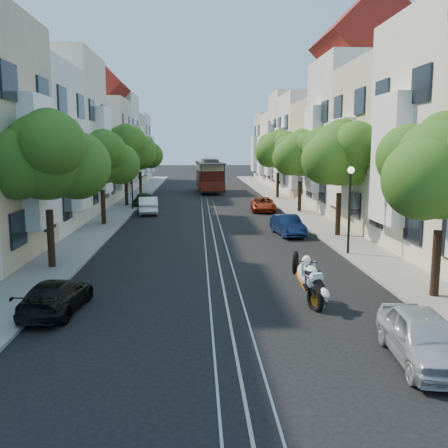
{
  "coord_description": "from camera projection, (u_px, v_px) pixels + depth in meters",
  "views": [
    {
      "loc": [
        -0.94,
        -19.24,
        5.19
      ],
      "look_at": [
        0.33,
        4.56,
        1.51
      ],
      "focal_mm": 40.0,
      "sensor_mm": 36.0,
      "label": 1
    }
  ],
  "objects": [
    {
      "name": "ground",
      "position": [
        207.0,
        202.0,
        47.46
      ],
      "size": [
        200.0,
        200.0,
        0.0
      ],
      "primitive_type": "plane",
      "color": "black",
      "rests_on": "ground"
    },
    {
      "name": "sidewalk_east",
      "position": [
        283.0,
        201.0,
        47.84
      ],
      "size": [
        2.5,
        80.0,
        0.12
      ],
      "primitive_type": "cube",
      "color": "gray",
      "rests_on": "ground"
    },
    {
      "name": "sidewalk_west",
      "position": [
        131.0,
        202.0,
        47.07
      ],
      "size": [
        2.5,
        80.0,
        0.12
      ],
      "primitive_type": "cube",
      "color": "gray",
      "rests_on": "ground"
    },
    {
      "name": "rail_left",
      "position": [
        202.0,
        202.0,
        47.43
      ],
      "size": [
        0.06,
        80.0,
        0.02
      ],
      "primitive_type": "cube",
      "color": "gray",
      "rests_on": "ground"
    },
    {
      "name": "rail_slot",
      "position": [
        207.0,
        202.0,
        47.46
      ],
      "size": [
        0.06,
        80.0,
        0.02
      ],
      "primitive_type": "cube",
      "color": "gray",
      "rests_on": "ground"
    },
    {
      "name": "rail_right",
      "position": [
        213.0,
        202.0,
        47.49
      ],
      "size": [
        0.06,
        80.0,
        0.02
      ],
      "primitive_type": "cube",
      "color": "gray",
      "rests_on": "ground"
    },
    {
      "name": "lane_line",
      "position": [
        207.0,
        202.0,
        47.46
      ],
      "size": [
        0.08,
        80.0,
        0.01
      ],
      "primitive_type": "cube",
      "color": "tan",
      "rests_on": "ground"
    },
    {
      "name": "townhouses_east",
      "position": [
        332.0,
        147.0,
        47.21
      ],
      "size": [
        7.75,
        72.0,
        12.0
      ],
      "color": "beige",
      "rests_on": "ground"
    },
    {
      "name": "townhouses_west",
      "position": [
        79.0,
        148.0,
        45.98
      ],
      "size": [
        7.75,
        72.0,
        11.76
      ],
      "color": "silver",
      "rests_on": "ground"
    },
    {
      "name": "tree_e_a",
      "position": [
        444.0,
        171.0,
        16.56
      ],
      "size": [
        4.72,
        3.87,
        6.27
      ],
      "color": "black",
      "rests_on": "ground"
    },
    {
      "name": "tree_e_b",
      "position": [
        341.0,
        155.0,
        28.35
      ],
      "size": [
        4.93,
        4.08,
        6.68
      ],
      "color": "black",
      "rests_on": "ground"
    },
    {
      "name": "tree_e_c",
      "position": [
        301.0,
        155.0,
        39.23
      ],
      "size": [
        4.84,
        3.99,
        6.52
      ],
      "color": "black",
      "rests_on": "ground"
    },
    {
      "name": "tree_e_d",
      "position": [
        279.0,
        150.0,
        50.04
      ],
      "size": [
        5.01,
        4.16,
        6.85
      ],
      "color": "black",
      "rests_on": "ground"
    },
    {
      "name": "tree_w_a",
      "position": [
        48.0,
        158.0,
        20.68
      ],
      "size": [
        4.93,
        4.08,
        6.68
      ],
      "color": "black",
      "rests_on": "ground"
    },
    {
      "name": "tree_w_b",
      "position": [
        102.0,
        159.0,
        32.58
      ],
      "size": [
        4.72,
        3.87,
        6.27
      ],
      "color": "black",
      "rests_on": "ground"
    },
    {
      "name": "tree_w_c",
      "position": [
        126.0,
        149.0,
        43.33
      ],
      "size": [
        5.13,
        4.28,
        7.09
      ],
      "color": "black",
      "rests_on": "ground"
    },
    {
      "name": "tree_w_d",
      "position": [
        140.0,
        153.0,
        54.26
      ],
      "size": [
        4.84,
        3.99,
        6.52
      ],
      "color": "black",
      "rests_on": "ground"
    },
    {
      "name": "lamp_east",
      "position": [
        350.0,
        197.0,
        23.68
      ],
      "size": [
        0.32,
        0.32,
        4.16
      ],
      "color": "black",
      "rests_on": "ground"
    },
    {
      "name": "lamp_west",
      "position": [
        132.0,
        176.0,
        40.78
      ],
      "size": [
        0.32,
        0.32,
        4.16
      ],
      "color": "black",
      "rests_on": "ground"
    },
    {
      "name": "sportbike_rider",
      "position": [
        308.0,
        278.0,
        16.32
      ],
      "size": [
        0.9,
        2.1,
        1.79
      ],
      "rotation": [
        0.0,
        0.0,
        0.35
      ],
      "color": "black",
      "rests_on": "ground"
    },
    {
      "name": "cable_car",
      "position": [
        210.0,
        174.0,
        57.69
      ],
      "size": [
        3.34,
        9.28,
        3.51
      ],
      "rotation": [
        0.0,
        0.0,
        0.05
      ],
      "color": "black",
      "rests_on": "ground"
    },
    {
      "name": "parked_car_e_near",
      "position": [
        423.0,
        337.0,
        12.08
      ],
      "size": [
        1.81,
        3.85,
        1.27
      ],
      "primitive_type": "imported",
      "rotation": [
        0.0,
        0.0,
        -0.08
      ],
      "color": "#A3A7AF",
      "rests_on": "ground"
    },
    {
      "name": "parked_car_e_mid",
      "position": [
        288.0,
        225.0,
        29.57
      ],
      "size": [
        1.71,
        3.79,
        1.21
      ],
      "primitive_type": "imported",
      "rotation": [
        0.0,
        0.0,
        0.12
      ],
      "color": "#0C183C",
      "rests_on": "ground"
    },
    {
      "name": "parked_car_e_far",
      "position": [
        263.0,
        204.0,
        40.58
      ],
      "size": [
        2.14,
        4.21,
        1.14
      ],
      "primitive_type": "imported",
      "rotation": [
        0.0,
        0.0,
        -0.06
      ],
      "color": "maroon",
      "rests_on": "ground"
    },
    {
      "name": "parked_car_w_near",
      "position": [
        56.0,
        296.0,
        15.74
      ],
      "size": [
        1.82,
        3.8,
        1.07
      ],
      "primitive_type": "imported",
      "rotation": [
        0.0,
        0.0,
        3.05
      ],
      "color": "black",
      "rests_on": "ground"
    },
    {
      "name": "parked_car_w_mid",
      "position": [
        148.0,
        205.0,
        39.16
      ],
      "size": [
        1.9,
        4.23,
        1.35
      ],
      "primitive_type": "imported",
      "rotation": [
        0.0,
        0.0,
        3.26
      ],
      "color": "white",
      "rests_on": "ground"
    },
    {
      "name": "parked_car_w_far",
      "position": [
        145.0,
        199.0,
        44.06
      ],
      "size": [
        1.85,
        3.84,
        1.27
      ],
      "primitive_type": "imported",
      "rotation": [
        0.0,
        0.0,
        3.04
      ],
      "color": "#15361A",
      "rests_on": "ground"
    }
  ]
}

